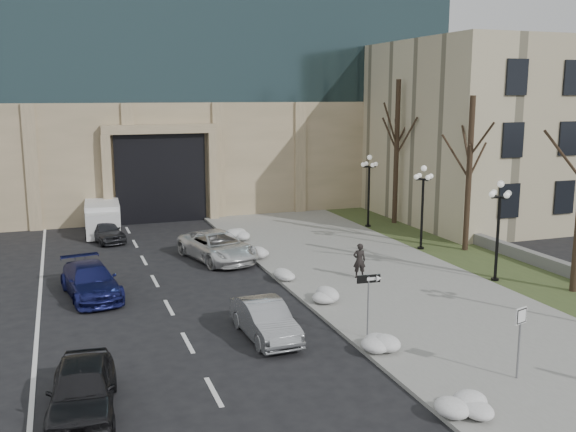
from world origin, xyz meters
name	(u,v)px	position (x,y,z in m)	size (l,w,h in m)	color
sidewalk	(387,282)	(3.50, 14.00, 0.06)	(9.00, 40.00, 0.12)	gray
curb	(295,292)	(-1.00, 14.00, 0.07)	(0.30, 40.00, 0.14)	gray
grass_strip	(504,270)	(10.00, 14.00, 0.05)	(4.00, 40.00, 0.10)	#3A4824
stone_wall	(511,251)	(12.00, 16.00, 0.35)	(0.50, 30.00, 0.70)	slate
classical_building	(521,129)	(22.00, 27.98, 6.00)	(22.00, 18.12, 12.00)	#C3B792
car_a	(82,389)	(-10.14, 5.90, 0.74)	(1.74, 4.33, 1.48)	black
car_b	(265,320)	(-3.78, 9.57, 0.67)	(1.42, 4.07, 1.34)	#929599
car_c	(91,281)	(-9.40, 16.55, 0.71)	(1.98, 4.87, 1.41)	navy
car_d	(218,246)	(-2.84, 20.73, 0.76)	(2.52, 5.45, 1.52)	silver
car_e	(106,231)	(-8.04, 27.19, 0.64)	(1.50, 3.73, 1.27)	#2F3035
pedestrian	(359,261)	(2.55, 14.97, 0.94)	(0.60, 0.39, 1.64)	black
box_truck	(103,218)	(-8.01, 30.01, 0.91)	(2.36, 6.00, 1.87)	silver
one_way_sign	(373,286)	(-0.33, 8.04, 1.99)	(0.90, 0.25, 2.42)	slate
keep_sign	(520,328)	(2.30, 3.58, 1.73)	(0.50, 0.18, 2.35)	slate
snow_clump_b	(459,404)	(-0.52, 2.45, 0.30)	(1.10, 1.60, 0.36)	silver
snow_clump_c	(378,342)	(-0.52, 7.17, 0.30)	(1.10, 1.60, 0.36)	silver
snow_clump_d	(324,300)	(-0.50, 11.92, 0.30)	(1.10, 1.60, 0.36)	silver
snow_clump_e	(287,277)	(-0.81, 15.57, 0.30)	(1.10, 1.60, 0.36)	silver
snow_clump_f	(256,253)	(-0.85, 20.39, 0.30)	(1.10, 1.60, 0.36)	silver
snow_clump_g	(241,235)	(-0.42, 24.86, 0.30)	(1.10, 1.60, 0.36)	silver
lamppost_b	(499,217)	(8.30, 12.50, 3.07)	(1.18, 1.18, 4.76)	black
lamppost_c	(423,196)	(8.30, 19.00, 3.07)	(1.18, 1.18, 4.76)	black
lamppost_d	(369,181)	(8.30, 25.50, 3.07)	(1.18, 1.18, 4.76)	black
tree_mid	(470,152)	(10.50, 18.00, 5.50)	(3.20, 3.20, 8.50)	black
tree_far	(397,132)	(10.50, 26.00, 6.15)	(3.20, 3.20, 9.50)	black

